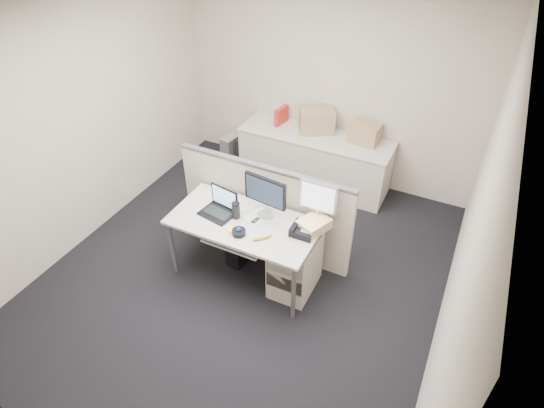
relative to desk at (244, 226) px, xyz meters
The scene contains 29 objects.
floor 0.67m from the desk, ahead, with size 4.00×4.50×0.01m, color black.
ceiling 2.04m from the desk, ahead, with size 4.00×4.50×0.01m, color white.
wall_back 2.35m from the desk, 90.00° to the left, with size 4.00×0.02×2.70m, color #BBB2A3.
wall_front 2.35m from the desk, 90.00° to the right, with size 4.00×0.02×2.70m, color #BBB2A3.
wall_left 2.11m from the desk, behind, with size 0.02×4.50×2.70m, color #BBB2A3.
wall_right 2.11m from the desk, ahead, with size 0.02×4.50×2.70m, color #BBB2A3.
desk is the anchor object (origin of this frame).
keyboard_tray 0.19m from the desk, 90.00° to the right, with size 0.62×0.32×0.02m, color beige.
drawer_pedestal 0.65m from the desk, ahead, with size 0.40×0.55×0.65m, color beige.
cubicle_partition 0.46m from the desk, 90.00° to the left, with size 2.00×0.06×1.10m, color beige.
back_counter 1.95m from the desk, 90.00° to the left, with size 2.00×0.60×0.72m, color beige.
monitor_main 0.38m from the desk, 50.19° to the left, with size 0.46×0.18×0.46m, color black.
monitor_small 0.78m from the desk, 26.21° to the left, with size 0.38×0.19×0.46m, color #B7B7BC.
laptop 0.36m from the desk, behind, with size 0.34×0.26×0.26m, color black.
trackball 0.22m from the desk, 75.43° to the right, with size 0.13×0.13×0.05m, color black.
desk_phone 0.61m from the desk, ahead, with size 0.23×0.18×0.07m, color black.
paper_stack 0.17m from the desk, 51.94° to the left, with size 0.20×0.25×0.01m, color silver.
sticky_pad 0.20m from the desk, 105.52° to the right, with size 0.08×0.08×0.01m, color yellow.
travel_mug 0.18m from the desk, 168.69° to the left, with size 0.08×0.08×0.17m, color black.
banana 0.33m from the desk, 28.18° to the right, with size 0.20×0.05×0.04m, color gold.
cellphone 0.13m from the desk, 26.57° to the left, with size 0.05×0.10×0.01m, color black.
manila_folders 0.70m from the desk, 16.77° to the left, with size 0.23×0.29×0.11m, color beige.
keyboard 0.23m from the desk, 102.80° to the right, with size 0.48×0.17×0.03m, color black.
pc_tower_desk 0.53m from the desk, 126.87° to the left, with size 0.17×0.43×0.40m, color black.
pc_tower_spare_dark 2.33m from the desk, 117.35° to the left, with size 0.17×0.42×0.39m, color black.
pc_tower_spare_silver 2.42m from the desk, 123.20° to the left, with size 0.17×0.42×0.40m, color #B7B7BC.
cardboard_box_left 2.06m from the desk, 91.40° to the left, with size 0.44×0.33×0.33m, color #9E7359.
cardboard_box_right 2.14m from the desk, 73.69° to the left, with size 0.37×0.29×0.27m, color #9E7359.
red_binder 2.11m from the desk, 105.16° to the left, with size 0.06×0.26×0.25m, color #AD231C.
Camera 1 is at (1.79, -3.00, 3.64)m, focal length 30.00 mm.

